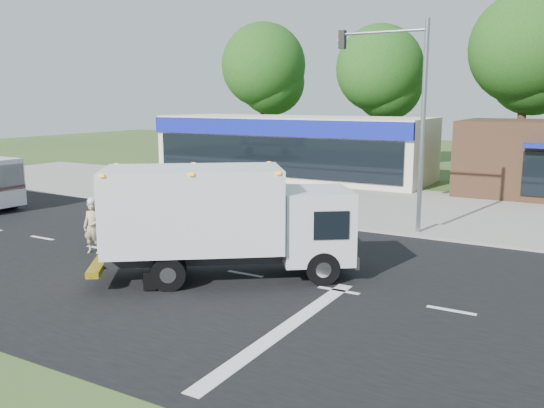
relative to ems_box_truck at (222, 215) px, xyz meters
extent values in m
plane|color=#385123|center=(0.39, 0.60, -1.87)|extent=(120.00, 120.00, 0.00)
cube|color=black|center=(0.39, 0.60, -1.87)|extent=(60.00, 14.00, 0.02)
cube|color=gray|center=(0.39, 8.80, -1.81)|extent=(60.00, 2.40, 0.12)
cube|color=gray|center=(0.39, 14.60, -1.86)|extent=(60.00, 9.00, 0.02)
cube|color=silver|center=(-8.61, 0.60, -1.86)|extent=(1.20, 0.15, 0.01)
cube|color=silver|center=(-5.61, 0.60, -1.86)|extent=(1.20, 0.15, 0.01)
cube|color=silver|center=(-2.61, 0.60, -1.86)|extent=(1.20, 0.15, 0.01)
cube|color=silver|center=(0.39, 0.60, -1.86)|extent=(1.20, 0.15, 0.01)
cube|color=silver|center=(3.39, 0.60, -1.86)|extent=(1.20, 0.15, 0.01)
cube|color=silver|center=(6.39, 0.60, -1.86)|extent=(1.20, 0.15, 0.01)
cube|color=silver|center=(3.39, -2.40, -1.86)|extent=(0.40, 7.00, 0.01)
cube|color=black|center=(-0.65, -0.47, -1.18)|extent=(4.57, 3.72, 0.35)
cube|color=silver|center=(2.18, 1.60, -0.34)|extent=(2.85, 2.88, 2.08)
cube|color=black|center=(2.94, 2.15, -0.15)|extent=(1.23, 1.60, 0.89)
cube|color=white|center=(-0.65, -0.47, 0.20)|extent=(5.39, 4.83, 2.32)
cube|color=silver|center=(-2.66, -1.95, 0.15)|extent=(1.22, 1.63, 1.88)
cube|color=yellow|center=(-2.80, -2.05, -1.33)|extent=(1.68, 2.12, 0.18)
cube|color=orange|center=(-0.65, -0.47, 1.34)|extent=(5.25, 4.75, 0.08)
cylinder|color=black|center=(1.67, 2.39, -1.40)|extent=(0.94, 0.80, 0.95)
cylinder|color=black|center=(2.78, 0.87, -1.40)|extent=(0.94, 0.80, 0.95)
cylinder|color=black|center=(-1.79, -0.09, -1.40)|extent=(0.94, 0.80, 0.95)
cylinder|color=black|center=(-0.62, -1.68, -1.40)|extent=(0.94, 0.80, 0.95)
imported|color=#C8B285|center=(-5.34, 0.09, -0.97)|extent=(0.77, 0.63, 1.80)
sphere|color=white|center=(-5.34, 0.09, -0.10)|extent=(0.28, 0.28, 0.28)
cylinder|color=black|center=(-14.83, 3.89, -1.44)|extent=(0.87, 0.30, 0.87)
cube|color=beige|center=(-8.61, 20.60, 0.13)|extent=(18.00, 6.00, 4.00)
cube|color=#0F1998|center=(-8.61, 17.55, 1.53)|extent=(18.00, 0.30, 1.00)
cube|color=black|center=(-8.61, 17.55, -0.27)|extent=(17.00, 0.12, 2.40)
cylinder|color=gray|center=(3.39, 8.20, 2.13)|extent=(0.18, 0.18, 8.00)
cylinder|color=gray|center=(1.69, 8.20, 5.73)|extent=(3.40, 0.12, 0.12)
cube|color=black|center=(0.09, 8.20, 5.53)|extent=(0.25, 0.25, 0.70)
cylinder|color=#332114|center=(-15.61, 28.60, 1.80)|extent=(0.56, 0.56, 7.35)
sphere|color=#204D16|center=(-15.61, 28.60, 6.00)|extent=(6.93, 6.93, 6.93)
sphere|color=#204D16|center=(-15.11, 29.10, 4.64)|extent=(5.46, 5.46, 5.46)
cylinder|color=#332114|center=(-5.61, 28.60, 1.56)|extent=(0.56, 0.56, 6.86)
sphere|color=#204D16|center=(-5.61, 28.60, 5.48)|extent=(6.47, 6.47, 6.47)
sphere|color=#204D16|center=(-5.11, 29.10, 4.20)|extent=(5.10, 5.10, 5.10)
cylinder|color=#332114|center=(4.39, 28.60, 2.05)|extent=(0.56, 0.56, 7.84)
sphere|color=#204D16|center=(4.39, 28.60, 6.53)|extent=(7.39, 7.39, 7.39)
sphere|color=#204D16|center=(4.89, 29.10, 5.07)|extent=(5.82, 5.82, 5.82)
camera|label=1|loc=(9.26, -13.23, 3.26)|focal=38.00mm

